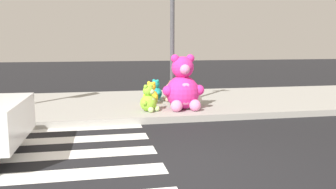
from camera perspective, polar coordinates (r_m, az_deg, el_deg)
The scene contains 9 objects.
ground_plane at distance 4.93m, azimuth 0.17°, elevation -12.51°, with size 60.00×60.00×0.00m, color black.
sidewalk at distance 9.90m, azimuth -5.99°, elevation -1.55°, with size 28.00×4.40×0.15m, color #9E9B93.
sign_pole at distance 9.13m, azimuth 0.68°, elevation 8.85°, with size 0.56×0.11×3.20m.
plush_pink_large at distance 8.65m, azimuth 2.38°, elevation 1.11°, with size 1.02×0.89×1.32m.
plush_white at distance 9.38m, azimuth 4.45°, elevation -0.43°, with size 0.35×0.34×0.48m.
plush_lime at distance 8.42m, azimuth -3.02°, elevation -0.96°, with size 0.45×0.46×0.64m.
plush_teal at distance 10.15m, azimuth -2.03°, elevation 0.47°, with size 0.42×0.40×0.58m.
plush_yellow at distance 9.47m, azimuth -2.70°, elevation -0.06°, with size 0.42×0.42×0.59m.
plush_brown at distance 9.88m, azimuth 0.46°, elevation 0.25°, with size 0.39×0.44×0.57m.
Camera 1 is at (-0.94, -4.52, 1.75)m, focal length 38.56 mm.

